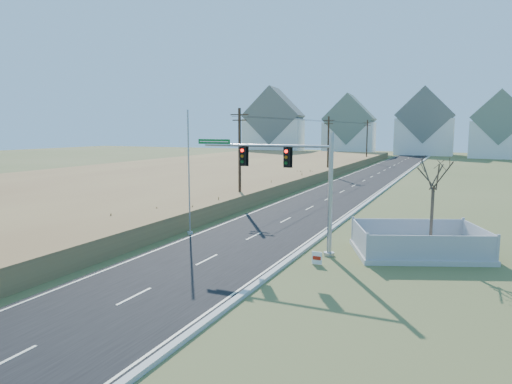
{
  "coord_description": "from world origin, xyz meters",
  "views": [
    {
      "loc": [
        12.4,
        -22.71,
        7.08
      ],
      "look_at": [
        1.31,
        1.55,
        3.4
      ],
      "focal_mm": 32.0,
      "sensor_mm": 36.0,
      "label": 1
    }
  ],
  "objects_px": {
    "open_sign": "(317,258)",
    "bare_tree": "(434,172)",
    "flagpole": "(189,186)",
    "fence_enclosure": "(418,249)",
    "traffic_signal_mast": "(299,179)"
  },
  "relations": [
    {
      "from": "open_sign",
      "to": "flagpole",
      "type": "xyz_separation_m",
      "value": [
        -9.94,
        3.22,
        2.97
      ]
    },
    {
      "from": "traffic_signal_mast",
      "to": "bare_tree",
      "type": "distance_m",
      "value": 7.52
    },
    {
      "from": "traffic_signal_mast",
      "to": "flagpole",
      "type": "relative_size",
      "value": 1.04
    },
    {
      "from": "flagpole",
      "to": "bare_tree",
      "type": "distance_m",
      "value": 15.34
    },
    {
      "from": "flagpole",
      "to": "open_sign",
      "type": "bearing_deg",
      "value": -17.96
    },
    {
      "from": "flagpole",
      "to": "bare_tree",
      "type": "bearing_deg",
      "value": 5.17
    },
    {
      "from": "fence_enclosure",
      "to": "flagpole",
      "type": "height_order",
      "value": "flagpole"
    },
    {
      "from": "flagpole",
      "to": "fence_enclosure",
      "type": "bearing_deg",
      "value": 4.54
    },
    {
      "from": "traffic_signal_mast",
      "to": "fence_enclosure",
      "type": "distance_m",
      "value": 7.92
    },
    {
      "from": "traffic_signal_mast",
      "to": "open_sign",
      "type": "relative_size",
      "value": 12.92
    },
    {
      "from": "bare_tree",
      "to": "fence_enclosure",
      "type": "bearing_deg",
      "value": -160.76
    },
    {
      "from": "open_sign",
      "to": "bare_tree",
      "type": "bearing_deg",
      "value": 41.63
    },
    {
      "from": "flagpole",
      "to": "bare_tree",
      "type": "height_order",
      "value": "flagpole"
    },
    {
      "from": "fence_enclosure",
      "to": "open_sign",
      "type": "bearing_deg",
      "value": -158.96
    },
    {
      "from": "fence_enclosure",
      "to": "bare_tree",
      "type": "distance_m",
      "value": 4.47
    }
  ]
}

